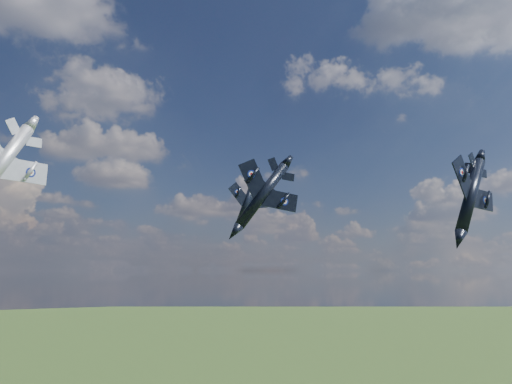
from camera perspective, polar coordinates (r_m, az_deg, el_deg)
name	(u,v)px	position (r m, az deg, el deg)	size (l,w,h in m)	color
jet_lead_navy	(262,195)	(71.88, 0.73, -0.36)	(11.23, 15.66, 3.24)	black
jet_right_navy	(471,195)	(71.72, 23.32, -0.35)	(11.47, 15.99, 3.31)	black
jet_high_navy	(246,203)	(92.84, -1.11, -1.23)	(8.95, 12.47, 2.58)	black
jet_left_silver	(0,165)	(60.29, -27.19, 2.73)	(10.57, 14.74, 3.05)	#A3A5AE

